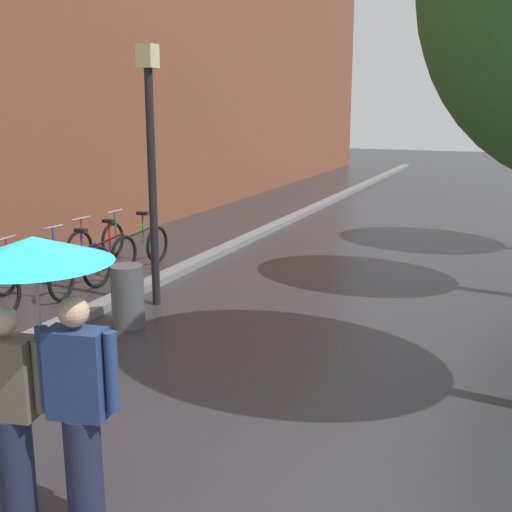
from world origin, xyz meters
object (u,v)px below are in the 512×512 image
Objects in this scene: parked_bicycle_1 at (33,275)px; street_lamp_post at (151,156)px; parked_bicycle_2 at (74,262)px; couple_under_umbrella at (41,342)px; parked_bicycle_3 at (101,250)px; litter_bin at (128,296)px; parked_bicycle_4 at (135,241)px.

street_lamp_post reaches higher than parked_bicycle_1.
parked_bicycle_2 is 6.60m from couple_under_umbrella.
parked_bicycle_2 is 1.01× the size of parked_bicycle_3.
parked_bicycle_3 is (-0.10, 0.90, 0.00)m from parked_bicycle_2.
litter_bin is (2.16, -2.35, 0.05)m from parked_bicycle_3.
street_lamp_post is at bearing -13.67° from parked_bicycle_2.
parked_bicycle_4 is (0.03, 2.77, 0.00)m from parked_bicycle_1.
couple_under_umbrella is at bearing -56.46° from parked_bicycle_3.
parked_bicycle_1 is 1.06× the size of parked_bicycle_4.
street_lamp_post is (-2.06, 4.74, 0.87)m from couple_under_umbrella.
litter_bin is (2.07, -3.29, 0.05)m from parked_bicycle_4.
street_lamp_post reaches higher than parked_bicycle_2.
parked_bicycle_2 is 0.91m from parked_bicycle_3.
street_lamp_post reaches higher than couple_under_umbrella.
parked_bicycle_1 is at bearing -92.39° from parked_bicycle_2.
litter_bin is at bearing -35.23° from parked_bicycle_2.
street_lamp_post reaches higher than parked_bicycle_3.
couple_under_umbrella is at bearing -52.86° from parked_bicycle_2.
parked_bicycle_3 and parked_bicycle_4 have the same top height.
parked_bicycle_3 is 7.39m from couple_under_umbrella.
parked_bicycle_4 is 0.52× the size of couple_under_umbrella.
street_lamp_post is (1.92, 0.48, 1.85)m from parked_bicycle_1.
parked_bicycle_3 is at bearing 145.65° from street_lamp_post.
couple_under_umbrella is (3.95, -7.04, 0.98)m from parked_bicycle_4.
couple_under_umbrella is at bearing -46.97° from parked_bicycle_1.
parked_bicycle_1 and parked_bicycle_2 have the same top height.
parked_bicycle_4 is at bearing 119.32° from couple_under_umbrella.
parked_bicycle_4 reaches higher than litter_bin.
couple_under_umbrella is at bearing -60.68° from parked_bicycle_4.
litter_bin is at bearing -13.78° from parked_bicycle_1.
street_lamp_post is at bearing 113.46° from couple_under_umbrella.
parked_bicycle_2 is (0.04, 0.94, 0.00)m from parked_bicycle_1.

